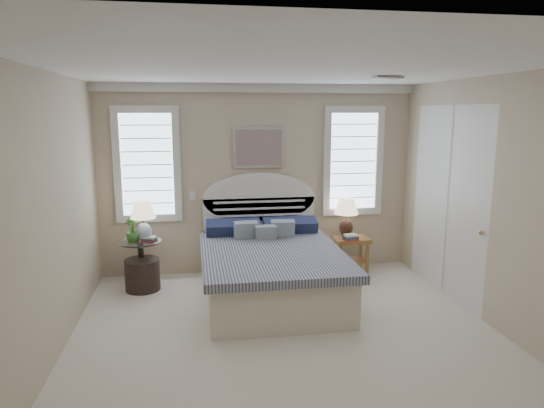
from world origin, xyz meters
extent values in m
cube|color=beige|center=(0.00, 0.00, 0.00)|extent=(4.50, 5.00, 0.01)
cube|color=white|center=(0.00, 0.00, 2.70)|extent=(4.50, 5.00, 0.01)
cube|color=#BCA88D|center=(0.00, 2.50, 1.35)|extent=(4.50, 0.02, 2.70)
cube|color=#BCA88D|center=(-2.25, 0.00, 1.35)|extent=(0.02, 5.00, 2.70)
cube|color=#BCA88D|center=(2.25, 0.00, 1.35)|extent=(0.02, 5.00, 2.70)
cube|color=silver|center=(0.00, 2.46, 2.64)|extent=(4.50, 0.08, 0.12)
cube|color=#B2B2B2|center=(1.20, 0.80, 2.68)|extent=(0.30, 0.20, 0.02)
cube|color=silver|center=(-0.95, 2.48, 1.15)|extent=(0.08, 0.01, 0.12)
cube|color=silver|center=(-1.55, 2.48, 1.60)|extent=(0.90, 0.06, 1.60)
cube|color=silver|center=(1.40, 2.48, 1.60)|extent=(0.90, 0.06, 1.60)
cube|color=silver|center=(0.00, 2.46, 1.82)|extent=(0.74, 0.04, 0.58)
cube|color=silver|center=(2.23, 1.20, 1.20)|extent=(0.02, 1.80, 2.40)
cube|color=silver|center=(0.00, 1.33, 0.28)|extent=(1.60, 2.10, 0.55)
cube|color=navy|center=(0.00, 1.28, 0.59)|extent=(1.72, 2.15, 0.10)
cube|color=white|center=(0.00, 2.44, 0.55)|extent=(1.62, 0.08, 1.10)
cube|color=navy|center=(-0.40, 2.16, 0.73)|extent=(0.75, 0.31, 0.23)
cube|color=navy|center=(0.40, 2.16, 0.73)|extent=(0.75, 0.31, 0.23)
cube|color=#3A5A82|center=(-0.25, 1.93, 0.71)|extent=(0.33, 0.20, 0.34)
cube|color=#3A5A82|center=(0.25, 1.93, 0.71)|extent=(0.33, 0.20, 0.34)
cube|color=#3A5A82|center=(0.00, 1.83, 0.69)|extent=(0.28, 0.14, 0.29)
cylinder|color=black|center=(-1.65, 2.05, 0.01)|extent=(0.32, 0.32, 0.03)
cylinder|color=black|center=(-1.65, 2.05, 0.30)|extent=(0.08, 0.08, 0.60)
cylinder|color=silver|center=(-1.65, 2.05, 0.62)|extent=(0.56, 0.56, 0.02)
cube|color=olive|center=(1.30, 2.15, 0.50)|extent=(0.50, 0.40, 0.06)
cube|color=olive|center=(1.30, 2.15, 0.18)|extent=(0.44, 0.34, 0.03)
cube|color=olive|center=(1.10, 2.00, 0.23)|extent=(0.04, 0.04, 0.47)
cube|color=olive|center=(1.10, 2.30, 0.23)|extent=(0.04, 0.04, 0.47)
cube|color=olive|center=(1.50, 2.00, 0.23)|extent=(0.04, 0.04, 0.47)
cube|color=olive|center=(1.50, 2.30, 0.23)|extent=(0.04, 0.04, 0.47)
cylinder|color=black|center=(-1.63, 1.92, 0.21)|extent=(0.57, 0.57, 0.41)
cylinder|color=silver|center=(-1.59, 2.04, 0.64)|extent=(0.12, 0.12, 0.03)
ellipsoid|color=silver|center=(-1.59, 2.04, 0.75)|extent=(0.22, 0.22, 0.25)
cylinder|color=gold|center=(-1.59, 2.04, 0.91)|extent=(0.03, 0.03, 0.09)
cylinder|color=black|center=(1.25, 2.27, 0.54)|extent=(0.13, 0.13, 0.03)
ellipsoid|color=black|center=(1.25, 2.27, 0.65)|extent=(0.25, 0.25, 0.26)
cylinder|color=gold|center=(1.25, 2.27, 0.82)|extent=(0.03, 0.03, 0.10)
imported|color=#3A6F2C|center=(-1.73, 2.00, 0.80)|extent=(0.22, 0.22, 0.34)
cube|color=maroon|center=(-1.53, 1.99, 0.64)|extent=(0.21, 0.18, 0.02)
cube|color=navy|center=(-1.53, 1.99, 0.67)|extent=(0.20, 0.17, 0.02)
cube|color=beige|center=(-1.53, 1.99, 0.69)|extent=(0.19, 0.16, 0.02)
cube|color=maroon|center=(1.25, 2.01, 0.54)|extent=(0.22, 0.17, 0.03)
cube|color=navy|center=(1.25, 2.01, 0.57)|extent=(0.21, 0.16, 0.03)
cube|color=beige|center=(1.25, 2.01, 0.60)|extent=(0.19, 0.15, 0.03)
camera|label=1|loc=(-0.91, -4.37, 2.32)|focal=32.00mm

